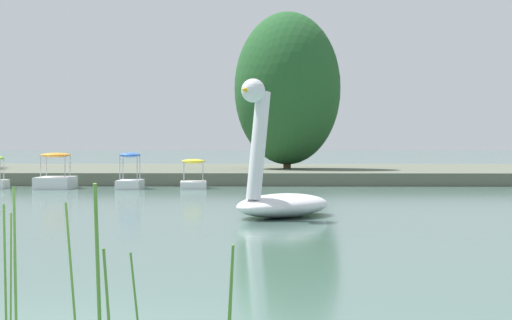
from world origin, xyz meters
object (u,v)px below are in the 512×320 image
(pedal_boat_blue, at_px, (130,178))
(pedal_boat_orange, at_px, (56,178))
(pedal_boat_yellow, at_px, (193,179))
(swan_boat, at_px, (279,193))
(tree_willow_near_path, at_px, (287,88))

(pedal_boat_blue, distance_m, pedal_boat_orange, 3.22)
(pedal_boat_yellow, height_order, pedal_boat_orange, pedal_boat_orange)
(swan_boat, xyz_separation_m, pedal_boat_yellow, (-3.58, 14.37, -0.24))
(pedal_boat_orange, height_order, tree_willow_near_path, tree_willow_near_path)
(swan_boat, height_order, pedal_boat_yellow, swan_boat)
(pedal_boat_yellow, distance_m, pedal_boat_orange, 5.88)
(pedal_boat_orange, xyz_separation_m, tree_willow_near_path, (10.05, 9.09, 4.45))
(pedal_boat_yellow, relative_size, pedal_boat_orange, 0.82)
(pedal_boat_yellow, height_order, tree_willow_near_path, tree_willow_near_path)
(swan_boat, height_order, pedal_boat_orange, swan_boat)
(tree_willow_near_path, bearing_deg, pedal_boat_blue, -126.57)
(pedal_boat_orange, bearing_deg, tree_willow_near_path, 42.12)
(pedal_boat_yellow, relative_size, pedal_boat_blue, 0.98)
(pedal_boat_orange, relative_size, tree_willow_near_path, 0.28)
(pedal_boat_yellow, xyz_separation_m, tree_willow_near_path, (4.17, 8.80, 4.51))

